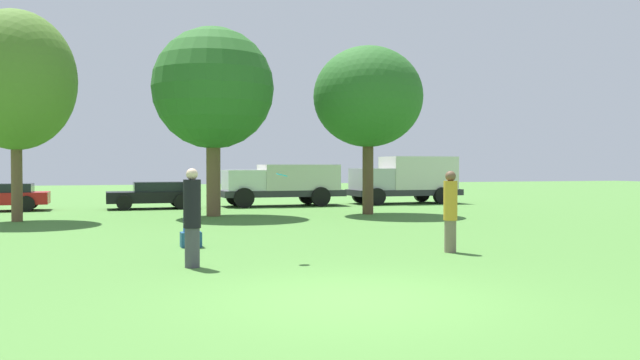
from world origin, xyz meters
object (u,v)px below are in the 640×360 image
object	(u,v)px
person_catcher	(450,211)
tree_2	(368,97)
bystander_sitting	(191,230)
delivery_truck_white	(283,182)
person_thrower	(192,217)
tree_1	(213,89)
parked_car_black	(154,194)
frisbee	(282,175)
tree_0	(16,80)
delivery_truck_silver	(407,178)

from	to	relation	value
person_catcher	tree_2	xyz separation A→B (m)	(2.60, 10.99, 3.66)
bystander_sitting	delivery_truck_white	distance (m)	15.72
person_thrower	tree_1	distance (m)	13.04
tree_1	parked_car_black	distance (m)	6.87
person_thrower	person_catcher	distance (m)	5.60
delivery_truck_white	bystander_sitting	bearing A→B (deg)	66.76
tree_1	tree_2	world-z (taller)	tree_1
frisbee	tree_0	xyz separation A→B (m)	(-6.20, 11.66, 3.07)
tree_0	delivery_truck_white	distance (m)	12.73
delivery_truck_silver	frisbee	bearing A→B (deg)	56.86
tree_2	delivery_truck_silver	size ratio (longest dim) A/B	1.16
frisbee	delivery_truck_white	xyz separation A→B (m)	(4.61, 17.30, -0.58)
person_catcher	tree_0	xyz separation A→B (m)	(-10.00, 11.57, 3.86)
person_catcher	tree_1	world-z (taller)	tree_1
person_thrower	tree_0	bearing A→B (deg)	106.47
bystander_sitting	tree_2	bearing A→B (deg)	46.57
person_thrower	bystander_sitting	world-z (taller)	person_thrower
person_thrower	delivery_truck_white	bearing A→B (deg)	66.17
tree_2	person_catcher	bearing A→B (deg)	-103.30
delivery_truck_white	frisbee	bearing A→B (deg)	74.51
frisbee	tree_1	world-z (taller)	tree_1
delivery_truck_white	delivery_truck_silver	distance (m)	6.49
frisbee	delivery_truck_silver	distance (m)	20.61
tree_2	delivery_truck_silver	bearing A→B (deg)	53.17
person_thrower	delivery_truck_silver	xyz separation A→B (m)	(12.88, 17.64, 0.34)
person_thrower	delivery_truck_silver	size ratio (longest dim) A/B	0.33
person_catcher	frisbee	size ratio (longest dim) A/B	7.86
person_catcher	parked_car_black	xyz separation A→B (m)	(-5.15, 17.04, -0.28)
frisbee	bystander_sitting	bearing A→B (deg)	117.16
person_thrower	tree_2	size ratio (longest dim) A/B	0.28
tree_1	delivery_truck_white	distance (m)	7.65
person_thrower	delivery_truck_white	xyz separation A→B (m)	(6.40, 17.58, 0.19)
frisbee	parked_car_black	world-z (taller)	frisbee
delivery_truck_silver	bystander_sitting	bearing A→B (deg)	48.69
frisbee	bystander_sitting	world-z (taller)	frisbee
parked_car_black	tree_1	bearing A→B (deg)	109.20
person_thrower	parked_car_black	xyz separation A→B (m)	(0.43, 17.41, -0.30)
frisbee	delivery_truck_white	distance (m)	17.91
person_thrower	frisbee	distance (m)	1.96
tree_0	tree_1	distance (m)	6.71
frisbee	person_catcher	bearing A→B (deg)	1.47
delivery_truck_white	person_catcher	bearing A→B (deg)	86.73
person_catcher	delivery_truck_silver	xyz separation A→B (m)	(7.30, 17.27, 0.36)
bystander_sitting	tree_2	size ratio (longest dim) A/B	0.15
tree_0	tree_1	size ratio (longest dim) A/B	1.01
person_thrower	tree_1	xyz separation A→B (m)	(2.28, 12.25, 3.84)
person_catcher	bystander_sitting	world-z (taller)	person_catcher
person_catcher	tree_1	size ratio (longest dim) A/B	0.25
person_catcher	tree_1	xyz separation A→B (m)	(-3.30, 11.88, 3.86)
tree_0	tree_1	bearing A→B (deg)	2.66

